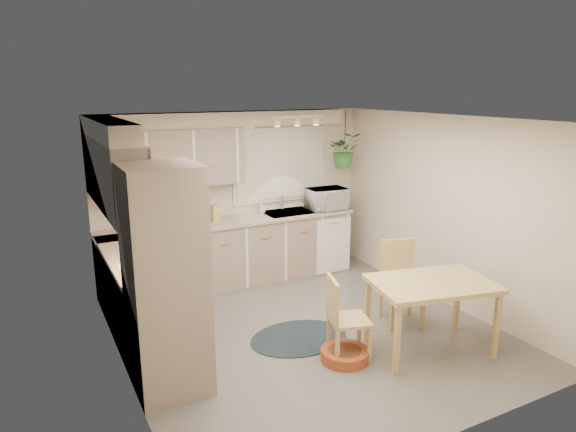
% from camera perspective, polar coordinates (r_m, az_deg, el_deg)
% --- Properties ---
extents(floor, '(4.20, 4.20, 0.00)m').
position_cam_1_polar(floor, '(6.03, 2.18, -12.73)').
color(floor, '#635E57').
rests_on(floor, ground).
extents(ceiling, '(4.20, 4.20, 0.00)m').
position_cam_1_polar(ceiling, '(5.39, 2.42, 10.68)').
color(ceiling, white).
rests_on(ceiling, wall_back).
extents(wall_back, '(4.00, 0.04, 2.40)m').
position_cam_1_polar(wall_back, '(7.43, -5.83, 2.25)').
color(wall_back, beige).
rests_on(wall_back, floor).
extents(wall_front, '(4.00, 0.04, 2.40)m').
position_cam_1_polar(wall_front, '(4.02, 17.64, -8.90)').
color(wall_front, beige).
rests_on(wall_front, floor).
extents(wall_left, '(0.04, 4.20, 2.40)m').
position_cam_1_polar(wall_left, '(4.94, -18.28, -4.57)').
color(wall_left, beige).
rests_on(wall_left, floor).
extents(wall_right, '(0.04, 4.20, 2.40)m').
position_cam_1_polar(wall_right, '(6.79, 17.09, 0.54)').
color(wall_right, beige).
rests_on(wall_right, floor).
extents(base_cab_left, '(0.60, 1.85, 0.90)m').
position_cam_1_polar(base_cab_left, '(6.06, -16.36, -8.51)').
color(base_cab_left, gray).
rests_on(base_cab_left, floor).
extents(base_cab_back, '(3.60, 0.60, 0.90)m').
position_cam_1_polar(base_cab_back, '(7.28, -6.26, -4.12)').
color(base_cab_back, gray).
rests_on(base_cab_back, floor).
extents(counter_left, '(0.64, 1.89, 0.04)m').
position_cam_1_polar(counter_left, '(5.90, -16.58, -4.27)').
color(counter_left, '#C6A791').
rests_on(counter_left, base_cab_left).
extents(counter_back, '(3.64, 0.64, 0.04)m').
position_cam_1_polar(counter_back, '(7.14, -6.33, -0.56)').
color(counter_back, '#C6A791').
rests_on(counter_back, base_cab_back).
extents(oven_stack, '(0.65, 0.65, 2.10)m').
position_cam_1_polar(oven_stack, '(4.71, -13.42, -7.13)').
color(oven_stack, gray).
rests_on(oven_stack, floor).
extents(wall_oven_face, '(0.02, 0.56, 0.58)m').
position_cam_1_polar(wall_oven_face, '(4.79, -9.69, -6.56)').
color(wall_oven_face, silver).
rests_on(wall_oven_face, oven_stack).
extents(upper_cab_left, '(0.35, 2.00, 0.75)m').
position_cam_1_polar(upper_cab_left, '(5.79, -18.77, 4.45)').
color(upper_cab_left, gray).
rests_on(upper_cab_left, wall_left).
extents(upper_cab_back, '(2.00, 0.35, 0.75)m').
position_cam_1_polar(upper_cab_back, '(6.85, -13.22, 6.24)').
color(upper_cab_back, gray).
rests_on(upper_cab_back, wall_back).
extents(soffit_left, '(0.30, 2.00, 0.20)m').
position_cam_1_polar(soffit_left, '(5.73, -19.40, 9.11)').
color(soffit_left, beige).
rests_on(soffit_left, wall_left).
extents(soffit_back, '(3.60, 0.30, 0.20)m').
position_cam_1_polar(soffit_back, '(7.07, -7.12, 10.61)').
color(soffit_back, beige).
rests_on(soffit_back, wall_back).
extents(cooktop, '(0.52, 0.58, 0.02)m').
position_cam_1_polar(cooktop, '(5.36, -15.25, -5.78)').
color(cooktop, silver).
rests_on(cooktop, counter_left).
extents(range_hood, '(0.40, 0.60, 0.14)m').
position_cam_1_polar(range_hood, '(5.22, -15.79, -1.10)').
color(range_hood, silver).
rests_on(range_hood, upper_cab_left).
extents(window_blinds, '(1.40, 0.02, 1.00)m').
position_cam_1_polar(window_blinds, '(7.61, -0.92, 5.67)').
color(window_blinds, white).
rests_on(window_blinds, wall_back).
extents(window_frame, '(1.50, 0.02, 1.10)m').
position_cam_1_polar(window_frame, '(7.62, -0.95, 5.68)').
color(window_frame, beige).
rests_on(window_frame, wall_back).
extents(sink, '(0.70, 0.48, 0.10)m').
position_cam_1_polar(sink, '(7.52, 0.04, 0.12)').
color(sink, '#B3B6BB').
rests_on(sink, counter_back).
extents(dishwasher_front, '(0.58, 0.02, 0.83)m').
position_cam_1_polar(dishwasher_front, '(7.68, 5.09, -3.31)').
color(dishwasher_front, silver).
rests_on(dishwasher_front, base_cab_back).
extents(track_light_bar, '(0.80, 0.04, 0.04)m').
position_cam_1_polar(track_light_bar, '(7.08, 1.00, 10.97)').
color(track_light_bar, silver).
rests_on(track_light_bar, ceiling).
extents(wall_clock, '(0.30, 0.03, 0.30)m').
position_cam_1_polar(wall_clock, '(7.32, -4.83, 9.85)').
color(wall_clock, gold).
rests_on(wall_clock, wall_back).
extents(dining_table, '(1.38, 1.07, 0.77)m').
position_cam_1_polar(dining_table, '(5.69, 15.48, -10.65)').
color(dining_table, tan).
rests_on(dining_table, floor).
extents(chair_left, '(0.51, 0.51, 0.87)m').
position_cam_1_polar(chair_left, '(5.38, 6.83, -11.14)').
color(chair_left, tan).
rests_on(chair_left, floor).
extents(chair_back, '(0.57, 0.57, 0.97)m').
position_cam_1_polar(chair_back, '(6.20, 12.61, -7.37)').
color(chair_back, tan).
rests_on(chair_back, floor).
extents(braided_rug, '(1.15, 0.88, 0.01)m').
position_cam_1_polar(braided_rug, '(5.89, 1.23, -13.36)').
color(braided_rug, black).
rests_on(braided_rug, floor).
extents(pet_bed, '(0.63, 0.63, 0.11)m').
position_cam_1_polar(pet_bed, '(5.48, 6.33, -15.07)').
color(pet_bed, '#9F321F').
rests_on(pet_bed, floor).
extents(microwave, '(0.59, 0.34, 0.39)m').
position_cam_1_polar(microwave, '(7.67, 4.34, 2.17)').
color(microwave, silver).
rests_on(microwave, counter_back).
extents(soap_bottle, '(0.10, 0.18, 0.08)m').
position_cam_1_polar(soap_bottle, '(7.47, -2.97, 0.64)').
color(soap_bottle, silver).
rests_on(soap_bottle, counter_back).
extents(hanging_plant, '(0.63, 0.66, 0.41)m').
position_cam_1_polar(hanging_plant, '(7.73, 6.30, 6.87)').
color(hanging_plant, '#2C6A2A').
rests_on(hanging_plant, ceiling).
extents(coffee_maker, '(0.18, 0.22, 0.29)m').
position_cam_1_polar(coffee_maker, '(6.83, -13.85, -0.13)').
color(coffee_maker, black).
rests_on(coffee_maker, counter_back).
extents(toaster, '(0.25, 0.15, 0.15)m').
position_cam_1_polar(toaster, '(6.95, -11.09, -0.34)').
color(toaster, '#B3B6BB').
rests_on(toaster, counter_back).
extents(knife_block, '(0.10, 0.10, 0.22)m').
position_cam_1_polar(knife_block, '(7.09, -8.08, 0.36)').
color(knife_block, tan).
rests_on(knife_block, counter_back).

